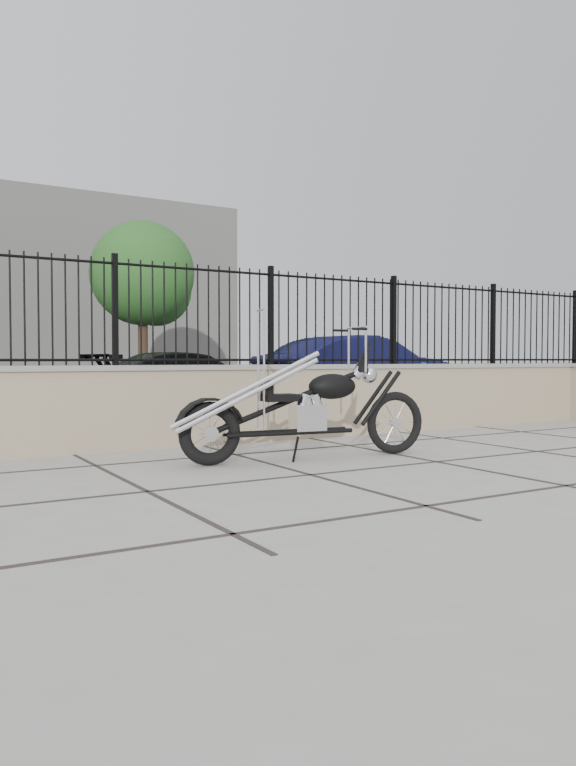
{
  "coord_description": "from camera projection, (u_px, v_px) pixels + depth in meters",
  "views": [
    {
      "loc": [
        -3.25,
        -5.07,
        1.03
      ],
      "look_at": [
        0.43,
        1.11,
        0.78
      ],
      "focal_mm": 32.0,
      "sensor_mm": 36.0,
      "label": 1
    }
  ],
  "objects": [
    {
      "name": "ground_plane",
      "position": [
        310.0,
        475.0,
        6.05
      ],
      "size": [
        90.0,
        90.0,
        0.0
      ],
      "primitive_type": "plane",
      "color": "#99968E",
      "rests_on": "ground"
    },
    {
      "name": "parking_lot",
      "position": [
        37.0,
        401.0,
        16.79
      ],
      "size": [
        30.0,
        30.0,
        0.0
      ],
      "primitive_type": "plane",
      "color": "black",
      "rests_on": "ground"
    },
    {
      "name": "retaining_wall",
      "position": [
        198.0,
        405.0,
        8.18
      ],
      "size": [
        14.0,
        0.36,
        0.96
      ],
      "primitive_type": "cube",
      "color": "gray",
      "rests_on": "ground_plane"
    },
    {
      "name": "iron_fence",
      "position": [
        198.0,
        315.0,
        8.14
      ],
      "size": [
        14.0,
        0.08,
        1.2
      ],
      "primitive_type": "cube",
      "color": "black",
      "rests_on": "retaining_wall"
    },
    {
      "name": "chopper_motorcycle",
      "position": [
        303.0,
        384.0,
        6.93
      ],
      "size": [
        2.63,
        0.81,
        1.55
      ],
      "primitive_type": null,
      "rotation": [
        0.0,
        0.0,
        -0.14
      ],
      "color": "black",
      "rests_on": "ground_plane"
    },
    {
      "name": "car_black",
      "position": [
        190.0,
        382.0,
        13.49
      ],
      "size": [
        4.21,
        2.16,
        1.17
      ],
      "primitive_type": "imported",
      "rotation": [
        0.0,
        0.0,
        1.71
      ],
      "color": "black",
      "rests_on": "parking_lot"
    },
    {
      "name": "car_blue",
      "position": [
        360.0,
        372.0,
        14.78
      ],
      "size": [
        4.66,
        1.76,
        1.52
      ],
      "primitive_type": "imported",
      "rotation": [
        0.0,
        0.0,
        1.6
      ],
      "color": "black",
      "rests_on": "parking_lot"
    },
    {
      "name": "bollard_b",
      "position": [
        303.0,
        391.0,
        10.9
      ],
      "size": [
        0.16,
        0.16,
        1.04
      ],
      "primitive_type": "cylinder",
      "rotation": [
        0.0,
        0.0,
        -0.29
      ],
      "color": "#0C21C0",
      "rests_on": "ground_plane"
    },
    {
      "name": "bollard_c",
      "position": [
        423.0,
        389.0,
        12.42
      ],
      "size": [
        0.15,
        0.15,
        0.97
      ],
      "primitive_type": "cylinder",
      "rotation": [
        0.0,
        0.0,
        0.37
      ],
      "color": "#0B45A7",
      "rests_on": "ground_plane"
    },
    {
      "name": "tree_right",
      "position": [
        142.0,
        269.0,
        21.67
      ],
      "size": [
        3.3,
        3.3,
        5.58
      ],
      "rotation": [
        0.0,
        0.0,
        -0.19
      ],
      "color": "#382619",
      "rests_on": "ground_plane"
    }
  ]
}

